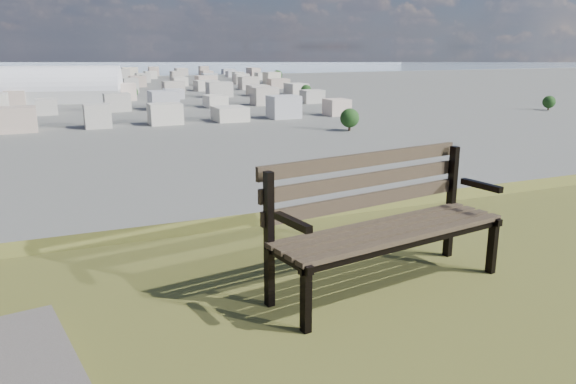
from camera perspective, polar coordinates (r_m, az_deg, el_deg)
name	(u,v)px	position (r m, az deg, el deg)	size (l,w,h in m)	color
park_bench	(382,214)	(4.38, 9.53, -2.24)	(2.02, 0.93, 1.02)	#463A28
arena	(63,91)	(304.52, -21.85, 9.50)	(59.24, 35.59, 23.36)	silver
city_blocks	(46,84)	(396.42, -23.33, 10.01)	(395.00, 361.00, 7.00)	beige
bay_water	(44,66)	(901.68, -23.58, 11.66)	(2400.00, 700.00, 0.12)	#9BB2C6
far_hills	(11,47)	(1405.49, -26.31, 13.03)	(2050.00, 340.00, 60.00)	#8894A9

